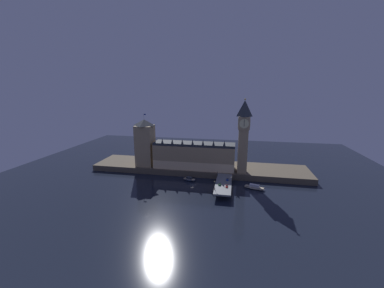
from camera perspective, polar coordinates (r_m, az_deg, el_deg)
ground_plane at (r=214.14m, az=0.03°, el=-9.86°), size 400.00×400.00×0.00m
embankment at (r=249.02m, az=1.71°, el=-5.80°), size 220.00×42.00×5.75m
parliament_hall at (r=236.27m, az=0.49°, el=-2.80°), size 80.57×19.14×31.33m
clock_tower at (r=223.44m, az=12.36°, el=2.31°), size 10.87×10.98×69.97m
victoria_tower at (r=247.66m, az=-11.30°, el=0.35°), size 17.29×17.29×54.14m
bridge at (r=204.95m, az=7.64°, el=-9.83°), size 13.55×46.00×5.88m
car_northbound_trail at (r=199.98m, az=6.72°, el=-9.63°), size 2.04×4.43×1.50m
car_southbound_lead at (r=197.14m, az=8.42°, el=-10.06°), size 1.85×4.72×1.34m
car_southbound_trail at (r=210.48m, az=8.60°, el=-8.49°), size 1.98×3.91×1.59m
pedestrian_near_rail at (r=190.52m, az=5.58°, el=-10.72°), size 0.38×0.38×1.78m
street_lamp_near at (r=189.36m, az=5.49°, el=-9.70°), size 1.34×0.60×7.21m
street_lamp_mid at (r=202.67m, az=9.51°, el=-8.45°), size 1.34×0.60×6.13m
street_lamp_far at (r=216.94m, az=6.22°, el=-6.88°), size 1.34×0.60×6.10m
boat_upstream at (r=222.48m, az=-0.66°, el=-8.56°), size 12.86×7.72×3.88m
boat_downstream at (r=211.91m, az=14.88°, el=-10.13°), size 18.40×9.31×4.25m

